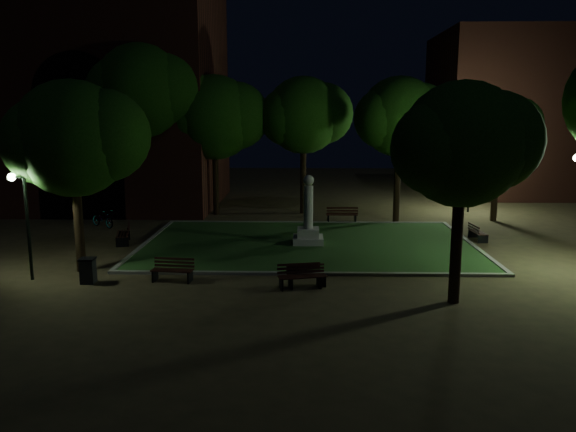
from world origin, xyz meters
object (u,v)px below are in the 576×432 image
object	(u,v)px
monument	(308,225)
bench_right_side	(477,233)
bench_near_right	(307,277)
bench_west_near	(173,271)
bicycle	(103,218)
bench_left_side	(124,235)
bench_far_side	(342,215)
bench_near_left	(300,277)
trash_bin	(88,270)

from	to	relation	value
monument	bench_right_side	world-z (taller)	monument
bench_near_right	bench_right_side	size ratio (longest dim) A/B	1.00
bench_right_side	bench_near_right	bearing A→B (deg)	127.81
bench_west_near	bench_near_right	bearing A→B (deg)	0.46
bicycle	bench_near_right	bearing A→B (deg)	-97.33
bench_west_near	bench_right_side	size ratio (longest dim) A/B	1.08
bench_right_side	bicycle	bearing A→B (deg)	77.17
bench_left_side	bench_far_side	bearing A→B (deg)	101.85
bench_near_right	bench_right_side	bearing A→B (deg)	26.67
bench_near_left	bench_left_side	bearing A→B (deg)	128.70
bench_west_near	bench_left_side	xyz separation A→B (m)	(-3.68, 5.98, 0.04)
bench_near_left	bench_left_side	size ratio (longest dim) A/B	0.93
bench_left_side	trash_bin	size ratio (longest dim) A/B	1.90
bench_near_right	bench_left_side	distance (m)	10.77
monument	bench_near_left	size ratio (longest dim) A/B	1.97
monument	bench_right_side	xyz separation A→B (m)	(8.18, 1.11, -0.59)
bench_west_near	trash_bin	size ratio (longest dim) A/B	1.71
bench_far_side	trash_bin	xyz separation A→B (m)	(-9.95, -11.59, 0.02)
bench_near_left	trash_bin	xyz separation A→B (m)	(-7.67, 0.38, 0.07)
monument	bench_left_side	bearing A→B (deg)	179.94
bench_far_side	bicycle	world-z (taller)	bicycle
monument	trash_bin	world-z (taller)	monument
bench_near_right	bench_right_side	distance (m)	11.25
bench_left_side	trash_bin	world-z (taller)	trash_bin
monument	bench_near_left	world-z (taller)	monument
bench_near_left	bench_far_side	world-z (taller)	bench_far_side
trash_bin	bench_left_side	bearing A→B (deg)	96.07
bench_right_side	bench_far_side	world-z (taller)	bench_far_side
bench_near_right	trash_bin	bearing A→B (deg)	162.57
bench_far_side	trash_bin	distance (m)	15.27
bench_near_left	bench_far_side	size ratio (longest dim) A/B	0.93
monument	bench_near_right	distance (m)	6.53
bench_right_side	bench_far_side	xyz separation A→B (m)	(-6.25, 4.19, 0.08)
bench_near_right	bicycle	xyz separation A→B (m)	(-10.97, 10.34, 0.12)
bench_left_side	bench_near_right	bearing A→B (deg)	38.14
bench_near_right	bench_west_near	bearing A→B (deg)	157.93
bench_near_right	bicycle	bearing A→B (deg)	120.78
bench_right_side	bench_left_side	bearing A→B (deg)	88.98
bench_near_right	bench_near_left	bearing A→B (deg)	-160.50
bench_near_left	monument	bearing A→B (deg)	74.43
bench_near_right	trash_bin	world-z (taller)	trash_bin
bench_left_side	bicycle	bearing A→B (deg)	-162.70
bicycle	bench_far_side	bearing A→B (deg)	-47.60
monument	trash_bin	bearing A→B (deg)	-141.87
bench_far_side	bicycle	size ratio (longest dim) A/B	0.97
monument	bench_near_right	bearing A→B (deg)	-90.95
bench_west_near	trash_bin	distance (m)	3.03
bench_near_left	bench_near_right	size ratio (longest dim) A/B	1.11
bench_near_right	bench_right_side	xyz separation A→B (m)	(8.29, 7.61, 0.01)
bench_near_left	bicycle	distance (m)	15.02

